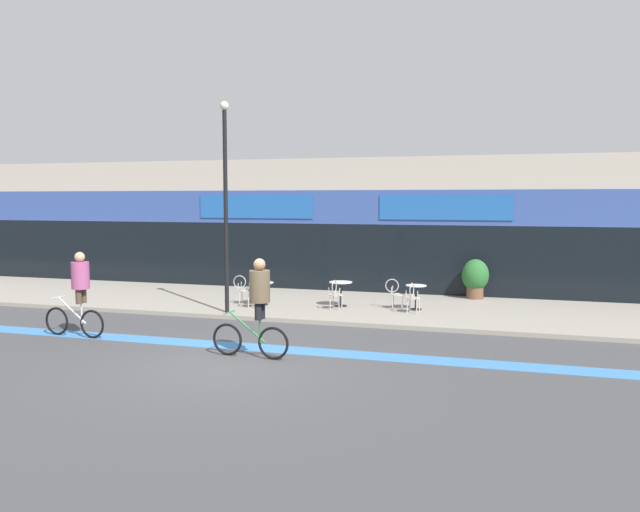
# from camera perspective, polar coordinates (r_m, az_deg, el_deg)

# --- Properties ---
(ground_plane) EXTENTS (120.00, 120.00, 0.00)m
(ground_plane) POSITION_cam_1_polar(r_m,az_deg,el_deg) (13.14, -8.55, -9.87)
(ground_plane) COLOR #424244
(sidewalk_slab) EXTENTS (40.00, 5.50, 0.12)m
(sidewalk_slab) POSITION_cam_1_polar(r_m,az_deg,el_deg) (19.78, 0.39, -4.51)
(sidewalk_slab) COLOR gray
(sidewalk_slab) RESTS_ON ground
(storefront_facade) EXTENTS (40.00, 4.06, 4.86)m
(storefront_facade) POSITION_cam_1_polar(r_m,az_deg,el_deg) (24.08, 3.52, 2.88)
(storefront_facade) COLOR #B2A899
(storefront_facade) RESTS_ON ground
(bike_lane_stripe) EXTENTS (36.00, 0.70, 0.01)m
(bike_lane_stripe) POSITION_cam_1_polar(r_m,az_deg,el_deg) (14.57, -5.84, -8.31)
(bike_lane_stripe) COLOR #3D7AB7
(bike_lane_stripe) RESTS_ON ground
(bistro_table_0) EXTENTS (0.76, 0.76, 0.71)m
(bistro_table_0) POSITION_cam_1_polar(r_m,az_deg,el_deg) (19.49, -5.39, -2.98)
(bistro_table_0) COLOR black
(bistro_table_0) RESTS_ON sidewalk_slab
(bistro_table_1) EXTENTS (0.71, 0.71, 0.76)m
(bistro_table_1) POSITION_cam_1_polar(r_m,az_deg,el_deg) (19.15, 1.90, -3.01)
(bistro_table_1) COLOR black
(bistro_table_1) RESTS_ON sidewalk_slab
(bistro_table_2) EXTENTS (0.61, 0.61, 0.74)m
(bistro_table_2) POSITION_cam_1_polar(r_m,az_deg,el_deg) (18.77, 8.77, -3.31)
(bistro_table_2) COLOR black
(bistro_table_2) RESTS_ON sidewalk_slab
(cafe_chair_0_near) EXTENTS (0.41, 0.58, 0.90)m
(cafe_chair_0_near) POSITION_cam_1_polar(r_m,az_deg,el_deg) (18.92, -6.11, -3.22)
(cafe_chair_0_near) COLOR #B7B2AD
(cafe_chair_0_near) RESTS_ON sidewalk_slab
(cafe_chair_0_side) EXTENTS (0.60, 0.45, 0.90)m
(cafe_chair_0_side) POSITION_cam_1_polar(r_m,az_deg,el_deg) (19.72, -7.09, -2.88)
(cafe_chair_0_side) COLOR #B7B2AD
(cafe_chair_0_side) RESTS_ON sidewalk_slab
(cafe_chair_1_near) EXTENTS (0.42, 0.59, 0.90)m
(cafe_chair_1_near) POSITION_cam_1_polar(r_m,az_deg,el_deg) (18.56, 1.40, -3.36)
(cafe_chair_1_near) COLOR #B7B2AD
(cafe_chair_1_near) RESTS_ON sidewalk_slab
(cafe_chair_2_near) EXTENTS (0.45, 0.60, 0.90)m
(cafe_chair_2_near) POSITION_cam_1_polar(r_m,az_deg,el_deg) (18.16, 8.47, -3.61)
(cafe_chair_2_near) COLOR #B7B2AD
(cafe_chair_2_near) RESTS_ON sidewalk_slab
(cafe_chair_2_side) EXTENTS (0.59, 0.43, 0.90)m
(cafe_chair_2_side) POSITION_cam_1_polar(r_m,az_deg,el_deg) (18.85, 6.88, -3.26)
(cafe_chair_2_side) COLOR #B7B2AD
(cafe_chair_2_side) RESTS_ON sidewalk_slab
(planter_pot) EXTENTS (0.88, 0.88, 1.31)m
(planter_pot) POSITION_cam_1_polar(r_m,az_deg,el_deg) (21.24, 14.01, -1.90)
(planter_pot) COLOR brown
(planter_pot) RESTS_ON sidewalk_slab
(lamp_post) EXTENTS (0.26, 0.26, 6.04)m
(lamp_post) POSITION_cam_1_polar(r_m,az_deg,el_deg) (18.11, -8.63, 5.64)
(lamp_post) COLOR black
(lamp_post) RESTS_ON sidewalk_slab
(cyclist_0) EXTENTS (1.81, 0.52, 2.12)m
(cyclist_0) POSITION_cam_1_polar(r_m,az_deg,el_deg) (16.45, -21.21, -2.82)
(cyclist_0) COLOR black
(cyclist_0) RESTS_ON ground
(cyclist_1) EXTENTS (1.80, 0.51, 2.16)m
(cyclist_1) POSITION_cam_1_polar(r_m,az_deg,el_deg) (13.39, -5.78, -4.12)
(cyclist_1) COLOR black
(cyclist_1) RESTS_ON ground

